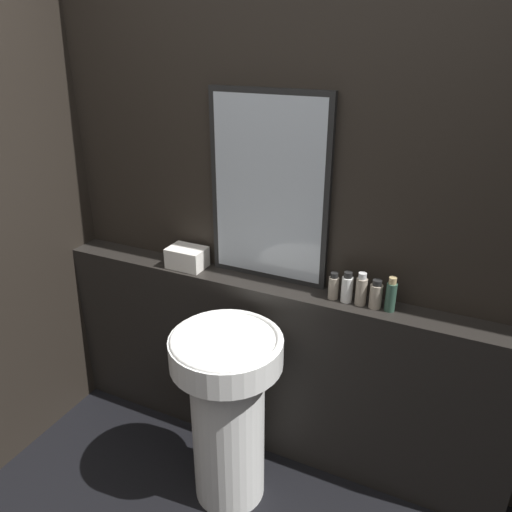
{
  "coord_description": "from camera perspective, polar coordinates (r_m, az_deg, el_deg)",
  "views": [
    {
      "loc": [
        0.84,
        -0.58,
        2.05
      ],
      "look_at": [
        -0.04,
        1.27,
        1.14
      ],
      "focal_mm": 35.0,
      "sensor_mm": 36.0,
      "label": 1
    }
  ],
  "objects": [
    {
      "name": "shampoo_bottle",
      "position": [
        2.26,
        8.85,
        -3.47
      ],
      "size": [
        0.05,
        0.05,
        0.13
      ],
      "color": "gray",
      "rests_on": "vanity_counter"
    },
    {
      "name": "conditioner_bottle",
      "position": [
        2.24,
        10.37,
        -3.6
      ],
      "size": [
        0.05,
        0.05,
        0.14
      ],
      "color": "white",
      "rests_on": "vanity_counter"
    },
    {
      "name": "pedestal_sink",
      "position": [
        2.36,
        -3.25,
        -16.86
      ],
      "size": [
        0.49,
        0.49,
        0.88
      ],
      "color": "white",
      "rests_on": "ground_plane"
    },
    {
      "name": "vanity_counter",
      "position": [
        2.63,
        1.7,
        -12.61
      ],
      "size": [
        2.33,
        0.18,
        0.96
      ],
      "color": "black",
      "rests_on": "ground_plane"
    },
    {
      "name": "lotion_bottle",
      "position": [
        2.23,
        11.94,
        -3.81
      ],
      "size": [
        0.05,
        0.05,
        0.15
      ],
      "color": "gray",
      "rests_on": "vanity_counter"
    },
    {
      "name": "hand_soap_bottle",
      "position": [
        2.21,
        15.16,
        -4.38
      ],
      "size": [
        0.05,
        0.05,
        0.16
      ],
      "color": "#2D4C3D",
      "rests_on": "vanity_counter"
    },
    {
      "name": "wall_back",
      "position": [
        2.36,
        3.11,
        4.26
      ],
      "size": [
        8.0,
        0.06,
        2.5
      ],
      "color": "black",
      "rests_on": "ground_plane"
    },
    {
      "name": "towel_stack",
      "position": [
        2.56,
        -7.88,
        -0.17
      ],
      "size": [
        0.19,
        0.14,
        0.1
      ],
      "color": "silver",
      "rests_on": "vanity_counter"
    },
    {
      "name": "mirror",
      "position": [
        2.29,
        1.45,
        7.58
      ],
      "size": [
        0.58,
        0.03,
        0.89
      ],
      "color": "black",
      "rests_on": "vanity_counter"
    },
    {
      "name": "body_wash_bottle",
      "position": [
        2.22,
        13.54,
        -4.34
      ],
      "size": [
        0.05,
        0.05,
        0.13
      ],
      "color": "gray",
      "rests_on": "vanity_counter"
    }
  ]
}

